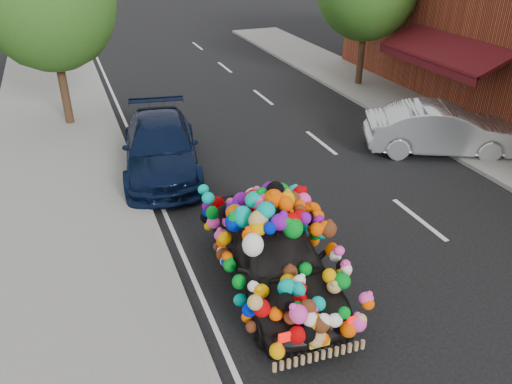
% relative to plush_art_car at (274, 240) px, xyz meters
% --- Properties ---
extents(ground, '(100.00, 100.00, 0.00)m').
position_rel_plush_art_car_xyz_m(ground, '(0.60, 1.00, -1.06)').
color(ground, black).
rests_on(ground, ground).
extents(sidewalk, '(4.00, 60.00, 0.12)m').
position_rel_plush_art_car_xyz_m(sidewalk, '(-3.70, 1.00, -1.00)').
color(sidewalk, gray).
rests_on(sidewalk, ground).
extents(kerb, '(0.15, 60.00, 0.13)m').
position_rel_plush_art_car_xyz_m(kerb, '(-1.75, 1.00, -0.99)').
color(kerb, gray).
rests_on(kerb, ground).
extents(footpath_far, '(3.00, 40.00, 0.12)m').
position_rel_plush_art_car_xyz_m(footpath_far, '(8.80, 4.00, -1.00)').
color(footpath_far, gray).
rests_on(footpath_far, ground).
extents(lane_markings, '(6.00, 50.00, 0.01)m').
position_rel_plush_art_car_xyz_m(lane_markings, '(4.20, 1.00, -1.05)').
color(lane_markings, silver).
rests_on(lane_markings, ground).
extents(tree_near_sidewalk, '(4.20, 4.20, 6.13)m').
position_rel_plush_art_car_xyz_m(tree_near_sidewalk, '(-3.20, 10.50, 2.97)').
color(tree_near_sidewalk, '#332114').
rests_on(tree_near_sidewalk, ground).
extents(plush_art_car, '(2.27, 4.47, 2.07)m').
position_rel_plush_art_car_xyz_m(plush_art_car, '(0.00, 0.00, 0.00)').
color(plush_art_car, black).
rests_on(plush_art_car, ground).
extents(navy_sedan, '(2.78, 5.20, 1.43)m').
position_rel_plush_art_car_xyz_m(navy_sedan, '(-0.95, 5.85, -0.34)').
color(navy_sedan, black).
rests_on(navy_sedan, ground).
extents(silver_hatchback, '(4.71, 3.33, 1.47)m').
position_rel_plush_art_car_xyz_m(silver_hatchback, '(7.20, 4.06, -0.32)').
color(silver_hatchback, silver).
rests_on(silver_hatchback, ground).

